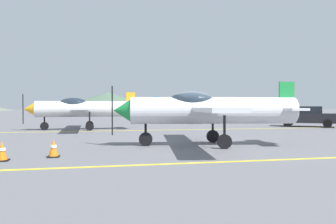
# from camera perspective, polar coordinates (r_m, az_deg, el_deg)

# --- Properties ---
(ground_plane) EXTENTS (400.00, 400.00, 0.00)m
(ground_plane) POSITION_cam_1_polar(r_m,az_deg,el_deg) (13.84, 6.26, -5.64)
(ground_plane) COLOR slate
(apron_line_near) EXTENTS (80.00, 0.16, 0.01)m
(apron_line_near) POSITION_cam_1_polar(r_m,az_deg,el_deg) (9.76, 14.55, -8.40)
(apron_line_near) COLOR yellow
(apron_line_near) RESTS_ON ground_plane
(apron_line_far) EXTENTS (80.00, 0.16, 0.01)m
(apron_line_far) POSITION_cam_1_polar(r_m,az_deg,el_deg) (21.79, -0.57, -3.22)
(apron_line_far) COLOR yellow
(apron_line_far) RESTS_ON ground_plane
(airplane_near) EXTENTS (7.64, 8.76, 2.62)m
(airplane_near) POSITION_cam_1_polar(r_m,az_deg,el_deg) (13.17, 6.82, 0.45)
(airplane_near) COLOR silver
(airplane_near) RESTS_ON ground_plane
(airplane_mid) EXTENTS (7.56, 8.72, 2.62)m
(airplane_mid) POSITION_cam_1_polar(r_m,az_deg,el_deg) (22.98, -14.98, 0.63)
(airplane_mid) COLOR silver
(airplane_mid) RESTS_ON ground_plane
(airplane_far) EXTENTS (7.60, 8.74, 2.62)m
(airplane_far) POSITION_cam_1_polar(r_m,az_deg,el_deg) (33.04, 3.58, 0.74)
(airplane_far) COLOR silver
(airplane_far) RESTS_ON ground_plane
(car_sedan) EXTENTS (4.50, 4.07, 1.62)m
(car_sedan) POSITION_cam_1_polar(r_m,az_deg,el_deg) (27.81, 23.46, -0.67)
(car_sedan) COLOR black
(car_sedan) RESTS_ON ground_plane
(traffic_cone_front) EXTENTS (0.36, 0.36, 0.59)m
(traffic_cone_front) POSITION_cam_1_polar(r_m,az_deg,el_deg) (10.73, -19.67, -6.05)
(traffic_cone_front) COLOR black
(traffic_cone_front) RESTS_ON ground_plane
(traffic_cone_side) EXTENTS (0.36, 0.36, 0.59)m
(traffic_cone_side) POSITION_cam_1_polar(r_m,az_deg,el_deg) (10.58, -27.39, -6.20)
(traffic_cone_side) COLOR black
(traffic_cone_side) RESTS_ON ground_plane
(hill_centerleft) EXTENTS (54.99, 54.99, 8.94)m
(hill_centerleft) POSITION_cam_1_polar(r_m,az_deg,el_deg) (164.73, -10.67, 1.92)
(hill_centerleft) COLOR #4C6651
(hill_centerleft) RESTS_ON ground_plane
(hill_centerright) EXTENTS (64.44, 64.44, 6.75)m
(hill_centerright) POSITION_cam_1_polar(r_m,az_deg,el_deg) (183.41, 14.31, 1.46)
(hill_centerright) COLOR slate
(hill_centerright) RESTS_ON ground_plane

